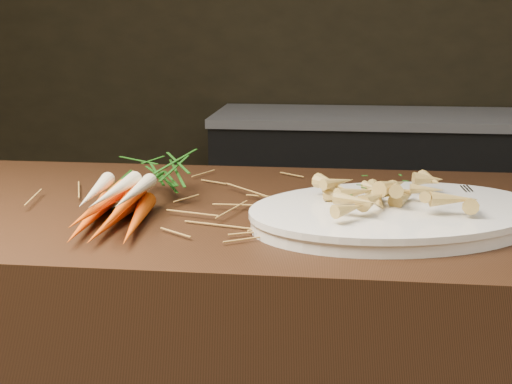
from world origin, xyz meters
The scene contains 6 objects.
back_counter centered at (0.30, 2.18, 0.42)m, with size 1.82×0.62×0.84m.
straw_bedding centered at (0.00, 0.30, 0.91)m, with size 1.40×0.60×0.02m, color olive, non-canonical shape.
root_veg_bunch centered at (-0.43, 0.26, 0.94)m, with size 0.16×0.46×0.09m.
serving_platter centered at (0.05, 0.21, 0.91)m, with size 0.50×0.34×0.03m, color white, non-canonical shape.
roasted_veg_heap centered at (0.05, 0.21, 0.95)m, with size 0.25×0.18×0.06m, color #A88238, non-canonical shape.
serving_fork centered at (0.22, 0.25, 0.93)m, with size 0.02×0.19×0.00m, color silver.
Camera 1 is at (-0.07, -0.86, 1.23)m, focal length 45.00 mm.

